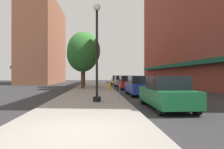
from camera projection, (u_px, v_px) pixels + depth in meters
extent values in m
plane|color=#2D2D30|center=(126.00, 89.00, 23.72)|extent=(90.00, 90.00, 0.00)
cube|color=gray|center=(94.00, 88.00, 24.44)|extent=(4.80, 50.00, 0.12)
cube|color=brown|center=(196.00, 9.00, 28.52)|extent=(6.00, 40.00, 22.98)
cube|color=#144C38|center=(174.00, 66.00, 28.25)|extent=(0.90, 34.00, 0.50)
cube|color=#9E6047|center=(45.00, 43.00, 41.66)|extent=(6.00, 18.00, 17.14)
cube|color=#144C38|center=(29.00, 69.00, 41.40)|extent=(0.90, 15.30, 0.50)
cylinder|color=black|center=(97.00, 99.00, 11.58)|extent=(0.48, 0.48, 0.30)
cylinder|color=black|center=(97.00, 53.00, 11.59)|extent=(0.14, 0.14, 5.20)
sphere|color=silver|center=(97.00, 7.00, 11.60)|extent=(0.44, 0.44, 0.44)
cylinder|color=gold|center=(110.00, 88.00, 19.80)|extent=(0.26, 0.26, 0.62)
sphere|color=gold|center=(110.00, 84.00, 19.80)|extent=(0.24, 0.24, 0.24)
cylinder|color=gold|center=(111.00, 87.00, 19.81)|extent=(0.12, 0.10, 0.10)
cylinder|color=slate|center=(120.00, 91.00, 13.12)|extent=(0.06, 0.06, 1.05)
cube|color=#33383D|center=(120.00, 81.00, 13.12)|extent=(0.14, 0.09, 0.26)
cylinder|color=slate|center=(113.00, 86.00, 18.74)|extent=(0.06, 0.06, 1.05)
cube|color=#33383D|center=(113.00, 79.00, 18.74)|extent=(0.14, 0.09, 0.26)
cylinder|color=#4C3823|center=(83.00, 77.00, 23.40)|extent=(0.40, 0.40, 2.74)
ellipsoid|color=#235B23|center=(83.00, 54.00, 23.41)|extent=(3.75, 3.75, 4.31)
cylinder|color=#4C3823|center=(84.00, 74.00, 27.87)|extent=(0.40, 0.40, 3.37)
ellipsoid|color=#387F33|center=(84.00, 51.00, 27.89)|extent=(4.72, 4.72, 5.43)
cylinder|color=black|center=(143.00, 99.00, 11.29)|extent=(0.22, 0.64, 0.64)
cylinder|color=black|center=(169.00, 99.00, 11.40)|extent=(0.22, 0.64, 0.64)
cylinder|color=black|center=(161.00, 108.00, 8.10)|extent=(0.22, 0.64, 0.64)
cylinder|color=black|center=(197.00, 108.00, 8.21)|extent=(0.22, 0.64, 0.64)
cube|color=#196638|center=(166.00, 96.00, 9.75)|extent=(1.80, 4.30, 0.76)
cube|color=black|center=(167.00, 82.00, 9.61)|extent=(1.56, 2.20, 0.64)
cylinder|color=black|center=(127.00, 90.00, 17.82)|extent=(0.22, 0.64, 0.64)
cylinder|color=black|center=(143.00, 90.00, 17.92)|extent=(0.22, 0.64, 0.64)
cylinder|color=black|center=(133.00, 93.00, 14.62)|extent=(0.22, 0.64, 0.64)
cylinder|color=black|center=(153.00, 93.00, 14.73)|extent=(0.22, 0.64, 0.64)
cube|color=#1E389E|center=(139.00, 88.00, 16.27)|extent=(1.80, 4.30, 0.76)
cube|color=black|center=(139.00, 80.00, 16.13)|extent=(1.56, 2.20, 0.64)
cylinder|color=black|center=(119.00, 86.00, 24.83)|extent=(0.22, 0.64, 0.64)
cylinder|color=black|center=(131.00, 86.00, 24.94)|extent=(0.22, 0.64, 0.64)
cylinder|color=black|center=(122.00, 88.00, 21.63)|extent=(0.22, 0.64, 0.64)
cylinder|color=black|center=(136.00, 87.00, 21.74)|extent=(0.22, 0.64, 0.64)
cube|color=red|center=(127.00, 84.00, 23.29)|extent=(1.80, 4.30, 0.76)
cube|color=black|center=(127.00, 78.00, 23.14)|extent=(1.56, 2.20, 0.64)
cylinder|color=black|center=(114.00, 84.00, 31.64)|extent=(0.22, 0.64, 0.64)
cylinder|color=black|center=(124.00, 84.00, 31.75)|extent=(0.22, 0.64, 0.64)
cylinder|color=black|center=(116.00, 85.00, 28.45)|extent=(0.22, 0.64, 0.64)
cylinder|color=black|center=(127.00, 85.00, 28.55)|extent=(0.22, 0.64, 0.64)
cube|color=#B2B2BA|center=(120.00, 82.00, 30.10)|extent=(1.80, 4.30, 0.76)
cube|color=black|center=(120.00, 78.00, 29.95)|extent=(1.56, 2.20, 0.64)
cylinder|color=black|center=(112.00, 82.00, 37.68)|extent=(0.22, 0.64, 0.64)
cylinder|color=black|center=(120.00, 82.00, 37.79)|extent=(0.22, 0.64, 0.64)
cylinder|color=black|center=(113.00, 83.00, 34.48)|extent=(0.22, 0.64, 0.64)
cylinder|color=black|center=(122.00, 83.00, 34.59)|extent=(0.22, 0.64, 0.64)
cube|color=gold|center=(117.00, 81.00, 36.14)|extent=(1.80, 4.30, 0.76)
cube|color=black|center=(117.00, 77.00, 35.99)|extent=(1.56, 2.20, 0.64)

